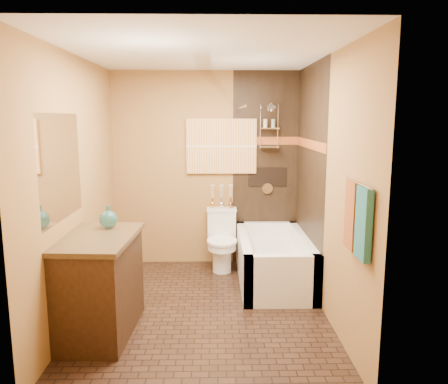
{
  "coord_description": "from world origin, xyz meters",
  "views": [
    {
      "loc": [
        0.12,
        -4.14,
        1.92
      ],
      "look_at": [
        0.21,
        0.4,
        1.14
      ],
      "focal_mm": 35.0,
      "sensor_mm": 36.0,
      "label": 1
    }
  ],
  "objects_px": {
    "sunset_painting": "(221,146)",
    "toilet": "(222,240)",
    "vanity": "(98,284)",
    "bathtub": "(273,264)"
  },
  "relations": [
    {
      "from": "vanity",
      "to": "bathtub",
      "type": "bearing_deg",
      "value": 37.78
    },
    {
      "from": "toilet",
      "to": "bathtub",
      "type": "bearing_deg",
      "value": -38.95
    },
    {
      "from": "bathtub",
      "to": "vanity",
      "type": "height_order",
      "value": "vanity"
    },
    {
      "from": "sunset_painting",
      "to": "bathtub",
      "type": "xyz_separation_m",
      "value": [
        0.6,
        -0.73,
        -1.33
      ]
    },
    {
      "from": "vanity",
      "to": "toilet",
      "type": "bearing_deg",
      "value": 59.05
    },
    {
      "from": "bathtub",
      "to": "vanity",
      "type": "relative_size",
      "value": 1.43
    },
    {
      "from": "toilet",
      "to": "vanity",
      "type": "xyz_separation_m",
      "value": [
        -1.12,
        -1.66,
        0.07
      ]
    },
    {
      "from": "sunset_painting",
      "to": "toilet",
      "type": "bearing_deg",
      "value": -90.0
    },
    {
      "from": "sunset_painting",
      "to": "vanity",
      "type": "distance_m",
      "value": 2.48
    },
    {
      "from": "bathtub",
      "to": "vanity",
      "type": "xyz_separation_m",
      "value": [
        -1.72,
        -1.19,
        0.23
      ]
    }
  ]
}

